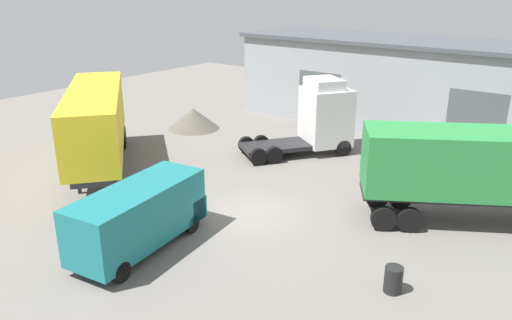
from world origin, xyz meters
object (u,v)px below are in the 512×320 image
object	(u,v)px
tractor_unit_white	(319,118)
delivery_van_teal	(142,214)
gravel_pile	(193,119)
container_trailer_red	(96,120)
oil_drum	(393,279)

from	to	relation	value
tractor_unit_white	delivery_van_teal	xyz separation A→B (m)	(0.59, -13.45, -0.68)
tractor_unit_white	gravel_pile	size ratio (longest dim) A/B	1.87
delivery_van_teal	container_trailer_red	bearing A→B (deg)	55.24
delivery_van_teal	oil_drum	xyz separation A→B (m)	(8.48, 2.92, -0.89)
container_trailer_red	oil_drum	xyz separation A→B (m)	(16.60, -1.08, -2.23)
delivery_van_teal	container_trailer_red	world-z (taller)	container_trailer_red
gravel_pile	tractor_unit_white	bearing A→B (deg)	5.96
container_trailer_red	oil_drum	world-z (taller)	container_trailer_red
container_trailer_red	oil_drum	distance (m)	16.78
oil_drum	tractor_unit_white	bearing A→B (deg)	130.75
tractor_unit_white	gravel_pile	xyz separation A→B (m)	(-9.07, -0.95, -1.32)
oil_drum	delivery_van_teal	bearing A→B (deg)	-160.99
delivery_van_teal	oil_drum	world-z (taller)	delivery_van_teal
gravel_pile	delivery_van_teal	bearing A→B (deg)	-52.31
delivery_van_teal	oil_drum	size ratio (longest dim) A/B	6.65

